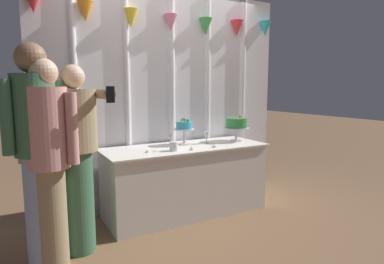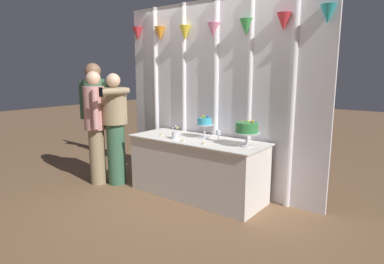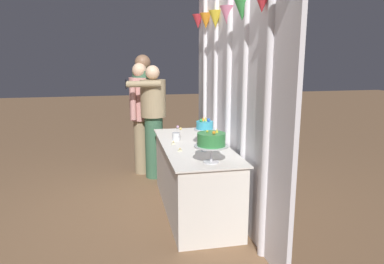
# 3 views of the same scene
# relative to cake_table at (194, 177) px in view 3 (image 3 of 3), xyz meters

# --- Properties ---
(ground_plane) EXTENTS (24.00, 24.00, 0.00)m
(ground_plane) POSITION_rel_cake_table_xyz_m (0.00, -0.10, -0.38)
(ground_plane) COLOR #846042
(draped_curtain) EXTENTS (3.06, 0.16, 2.55)m
(draped_curtain) POSITION_rel_cake_table_xyz_m (0.00, 0.41, 0.97)
(draped_curtain) COLOR white
(draped_curtain) RESTS_ON ground_plane
(cake_table) EXTENTS (1.83, 0.70, 0.76)m
(cake_table) POSITION_rel_cake_table_xyz_m (0.00, 0.00, 0.00)
(cake_table) COLOR white
(cake_table) RESTS_ON ground_plane
(cake_display_nearleft) EXTENTS (0.23, 0.23, 0.31)m
(cake_display_nearleft) POSITION_rel_cake_table_xyz_m (0.04, 0.11, 0.58)
(cake_display_nearleft) COLOR silver
(cake_display_nearleft) RESTS_ON cake_table
(cake_display_nearright) EXTENTS (0.32, 0.32, 0.32)m
(cake_display_nearright) POSITION_rel_cake_table_xyz_m (0.70, 0.01, 0.59)
(cake_display_nearright) COLOR silver
(cake_display_nearright) RESTS_ON cake_table
(wine_glass) EXTENTS (0.06, 0.06, 0.14)m
(wine_glass) POSITION_rel_cake_table_xyz_m (0.30, 0.04, 0.48)
(wine_glass) COLOR silver
(wine_glass) RESTS_ON cake_table
(flower_vase) EXTENTS (0.11, 0.12, 0.17)m
(flower_vase) POSITION_rel_cake_table_xyz_m (-0.23, -0.16, 0.44)
(flower_vase) COLOR silver
(flower_vase) RESTS_ON cake_table
(tealight_far_left) EXTENTS (0.04, 0.04, 0.04)m
(tealight_far_left) POSITION_rel_cake_table_xyz_m (-0.50, -0.13, 0.39)
(tealight_far_left) COLOR beige
(tealight_far_left) RESTS_ON cake_table
(tealight_near_left) EXTENTS (0.04, 0.04, 0.04)m
(tealight_near_left) POSITION_rel_cake_table_xyz_m (-0.05, -0.22, 0.39)
(tealight_near_left) COLOR beige
(tealight_near_left) RESTS_ON cake_table
(tealight_near_right) EXTENTS (0.05, 0.05, 0.03)m
(tealight_near_right) POSITION_rel_cake_table_xyz_m (0.25, -0.20, 0.39)
(tealight_near_right) COLOR beige
(tealight_near_right) RESTS_ON cake_table
(guest_man_dark_suit) EXTENTS (0.45, 0.40, 1.74)m
(guest_man_dark_suit) POSITION_rel_cake_table_xyz_m (-1.51, -0.43, 0.59)
(guest_man_dark_suit) COLOR #93ADD6
(guest_man_dark_suit) RESTS_ON ground_plane
(guest_girl_blue_dress) EXTENTS (0.49, 0.61, 1.59)m
(guest_girl_blue_dress) POSITION_rel_cake_table_xyz_m (-1.21, -0.33, 0.49)
(guest_girl_blue_dress) COLOR #3D6B4C
(guest_girl_blue_dress) RESTS_ON ground_plane
(guest_man_pink_jacket) EXTENTS (0.43, 0.43, 1.62)m
(guest_man_pink_jacket) POSITION_rel_cake_table_xyz_m (-1.44, -0.49, 0.51)
(guest_man_pink_jacket) COLOR #9E8966
(guest_man_pink_jacket) RESTS_ON ground_plane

